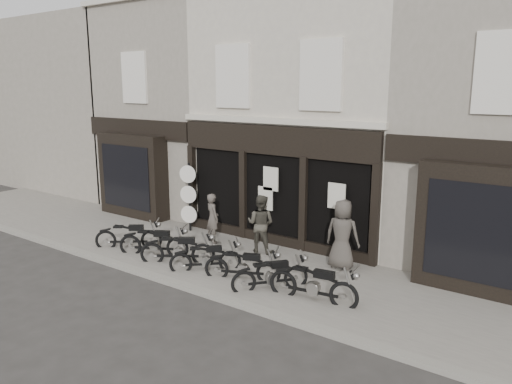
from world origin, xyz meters
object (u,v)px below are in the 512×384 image
Objects in this scene: man_centre at (261,224)px; motorcycle_4 at (243,269)px; motorcycle_5 at (271,278)px; motorcycle_3 at (206,260)px; motorcycle_2 at (179,252)px; advert_sign_post at (189,200)px; motorcycle_0 at (129,238)px; motorcycle_6 at (314,287)px; motorcycle_1 at (155,245)px; man_right at (342,234)px; man_left at (213,218)px.

motorcycle_4 is at bearing 101.12° from man_centre.
motorcycle_5 is 0.96× the size of man_centre.
motorcycle_4 reaches higher than motorcycle_5.
motorcycle_3 is 1.23m from motorcycle_4.
advert_sign_post is (-1.95, 2.52, 0.81)m from motorcycle_2.
motorcycle_0 is 0.79× the size of motorcycle_6.
motorcycle_1 is 0.79× the size of advert_sign_post.
man_centre is at bearing 89.41° from motorcycle_4.
motorcycle_0 is 0.92× the size of motorcycle_4.
man_right is at bearing 92.57° from motorcycle_6.
man_centre reaches higher than motorcycle_6.
motorcycle_1 is at bearing 96.18° from man_left.
motorcycle_4 is 2.18m from motorcycle_6.
motorcycle_0 is 6.69m from motorcycle_6.
advert_sign_post is at bearing -8.80° from man_right.
motorcycle_3 is 2.22m from man_centre.
motorcycle_3 is 3.99m from advert_sign_post.
motorcycle_1 is 0.88× the size of motorcycle_6.
motorcycle_4 is (1.23, 0.07, 0.01)m from motorcycle_3.
motorcycle_1 is at bearing 134.20° from motorcycle_3.
motorcycle_0 reaches higher than motorcycle_5.
man_centre is (1.81, 0.13, 0.08)m from man_left.
motorcycle_0 is 0.70× the size of advert_sign_post.
motorcycle_6 is (4.44, 0.02, 0.01)m from motorcycle_2.
man_left reaches higher than motorcycle_4.
advert_sign_post reaches higher than man_right.
motorcycle_3 is at bearing 127.89° from motorcycle_5.
man_right is (0.79, 2.32, 0.71)m from motorcycle_5.
motorcycle_5 is 5.80m from advert_sign_post.
motorcycle_1 reaches higher than motorcycle_3.
motorcycle_0 reaches higher than motorcycle_4.
man_left is at bearing 68.69° from motorcycle_2.
motorcycle_2 is 1.08× the size of man_centre.
man_right reaches higher than man_left.
advert_sign_post is at bearing 6.05° from man_left.
motorcycle_2 is at bearing 127.05° from man_left.
motorcycle_1 is at bearing -38.70° from motorcycle_0.
advert_sign_post is (-6.40, 2.50, 0.80)m from motorcycle_6.
man_right is 0.78× the size of advert_sign_post.
advert_sign_post is (-5.17, 2.50, 0.84)m from motorcycle_5.
motorcycle_4 is at bearing -30.82° from motorcycle_2.
motorcycle_6 is 1.15× the size of man_right.
motorcycle_6 reaches higher than motorcycle_4.
motorcycle_3 is at bearing -31.82° from motorcycle_2.
motorcycle_5 is at bearing -29.20° from motorcycle_4.
man_left is (-1.47, 1.98, 0.55)m from motorcycle_3.
motorcycle_1 reaches higher than motorcycle_0.
advert_sign_post is at bearing 102.25° from motorcycle_5.
motorcycle_4 is 1.19× the size of man_left.
motorcycle_6 is 1.39× the size of man_left.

